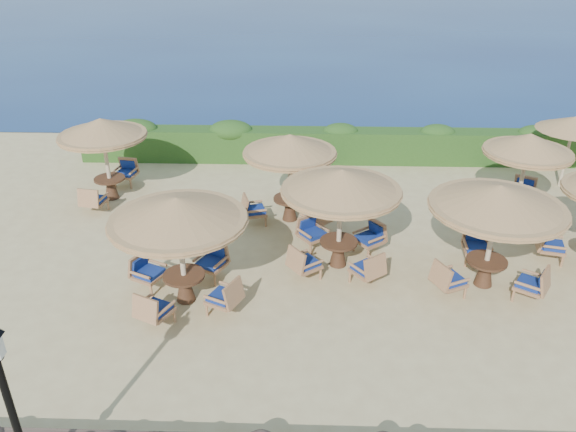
{
  "coord_description": "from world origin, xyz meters",
  "views": [
    {
      "loc": [
        -0.79,
        -12.32,
        7.78
      ],
      "look_at": [
        -1.19,
        0.18,
        1.3
      ],
      "focal_mm": 35.0,
      "sensor_mm": 36.0,
      "label": 1
    }
  ],
  "objects": [
    {
      "name": "lamp_post",
      "position": [
        -4.8,
        -6.8,
        1.55
      ],
      "size": [
        0.44,
        0.44,
        3.31
      ],
      "color": "black",
      "rests_on": "ground"
    },
    {
      "name": "extra_parasol",
      "position": [
        7.8,
        5.2,
        2.17
      ],
      "size": [
        2.3,
        2.3,
        2.41
      ],
      "color": "beige",
      "rests_on": "ground"
    },
    {
      "name": "cafe_set_0",
      "position": [
        -3.51,
        -1.65,
        1.89
      ],
      "size": [
        3.07,
        3.07,
        2.65
      ],
      "color": "beige",
      "rests_on": "ground"
    },
    {
      "name": "cafe_set_3",
      "position": [
        -6.95,
        3.76,
        1.99
      ],
      "size": [
        2.7,
        2.88,
        2.65
      ],
      "color": "beige",
      "rests_on": "ground"
    },
    {
      "name": "ground",
      "position": [
        0.0,
        0.0,
        0.0
      ],
      "size": [
        120.0,
        120.0,
        0.0
      ],
      "primitive_type": "plane",
      "color": "tan",
      "rests_on": "ground"
    },
    {
      "name": "cafe_set_1",
      "position": [
        0.1,
        0.0,
        1.86
      ],
      "size": [
        2.97,
        2.97,
        2.65
      ],
      "color": "beige",
      "rests_on": "ground"
    },
    {
      "name": "hedge",
      "position": [
        0.0,
        7.2,
        0.6
      ],
      "size": [
        18.0,
        0.9,
        1.2
      ],
      "primitive_type": "cube",
      "color": "#1F4115",
      "rests_on": "ground"
    },
    {
      "name": "cafe_set_5",
      "position": [
        5.5,
        2.76,
        1.83
      ],
      "size": [
        2.65,
        2.77,
        2.65
      ],
      "color": "beige",
      "rests_on": "ground"
    },
    {
      "name": "cafe_set_2",
      "position": [
        3.6,
        -0.79,
        1.98
      ],
      "size": [
        3.14,
        3.14,
        2.65
      ],
      "color": "beige",
      "rests_on": "ground"
    },
    {
      "name": "cafe_set_4",
      "position": [
        -1.21,
        2.49,
        1.88
      ],
      "size": [
        2.78,
        2.78,
        2.65
      ],
      "color": "beige",
      "rests_on": "ground"
    }
  ]
}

